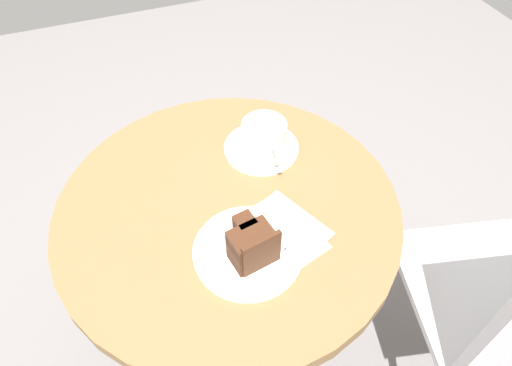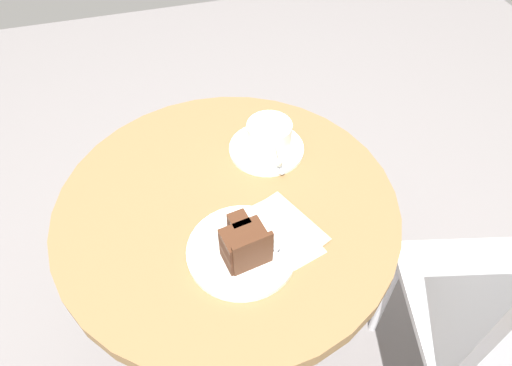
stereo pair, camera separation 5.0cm
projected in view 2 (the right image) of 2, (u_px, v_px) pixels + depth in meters
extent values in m
cube|color=slate|center=(237.00, 342.00, 1.43)|extent=(4.40, 4.40, 0.01)
cylinder|color=brown|center=(227.00, 208.00, 0.93)|extent=(0.69, 0.69, 0.03)
cylinder|color=silver|center=(233.00, 289.00, 1.18)|extent=(0.07, 0.07, 0.63)
cylinder|color=silver|center=(237.00, 340.00, 1.42)|extent=(0.31, 0.31, 0.02)
cylinder|color=silver|center=(266.00, 149.00, 1.02)|extent=(0.17, 0.17, 0.01)
cylinder|color=silver|center=(269.00, 137.00, 0.99)|extent=(0.10, 0.10, 0.07)
cylinder|color=#D6B789|center=(270.00, 125.00, 0.96)|extent=(0.09, 0.09, 0.00)
torus|color=silver|center=(277.00, 154.00, 0.95)|extent=(0.05, 0.01, 0.05)
cube|color=silver|center=(290.00, 154.00, 1.00)|extent=(0.07, 0.06, 0.00)
ellipsoid|color=silver|center=(281.00, 170.00, 0.96)|extent=(0.02, 0.02, 0.00)
cylinder|color=silver|center=(243.00, 250.00, 0.84)|extent=(0.20, 0.20, 0.01)
cube|color=#422619|center=(247.00, 252.00, 0.81)|extent=(0.06, 0.08, 0.03)
cube|color=#422619|center=(239.00, 238.00, 0.83)|extent=(0.04, 0.04, 0.03)
cube|color=#422314|center=(247.00, 246.00, 0.80)|extent=(0.06, 0.08, 0.01)
cube|color=#422314|center=(239.00, 232.00, 0.82)|extent=(0.04, 0.04, 0.01)
cube|color=#422619|center=(247.00, 240.00, 0.78)|extent=(0.06, 0.08, 0.03)
cube|color=#422619|center=(239.00, 226.00, 0.80)|extent=(0.04, 0.04, 0.03)
cube|color=#422314|center=(247.00, 234.00, 0.77)|extent=(0.06, 0.08, 0.01)
cube|color=#422314|center=(239.00, 220.00, 0.79)|extent=(0.04, 0.04, 0.01)
cube|color=#422314|center=(253.00, 254.00, 0.78)|extent=(0.02, 0.08, 0.08)
cube|color=silver|center=(254.00, 236.00, 0.85)|extent=(0.10, 0.08, 0.00)
cube|color=silver|center=(287.00, 257.00, 0.82)|extent=(0.04, 0.04, 0.00)
cube|color=beige|center=(265.00, 240.00, 0.86)|extent=(0.21, 0.21, 0.00)
cube|color=beige|center=(274.00, 235.00, 0.86)|extent=(0.20, 0.20, 0.00)
cylinder|color=#BCBCC1|center=(497.00, 291.00, 1.31)|extent=(0.02, 0.02, 0.42)
cylinder|color=#BCBCC1|center=(386.00, 296.00, 1.30)|extent=(0.02, 0.02, 0.42)
cube|color=#BCBCC1|center=(494.00, 311.00, 1.03)|extent=(0.46, 0.46, 0.02)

